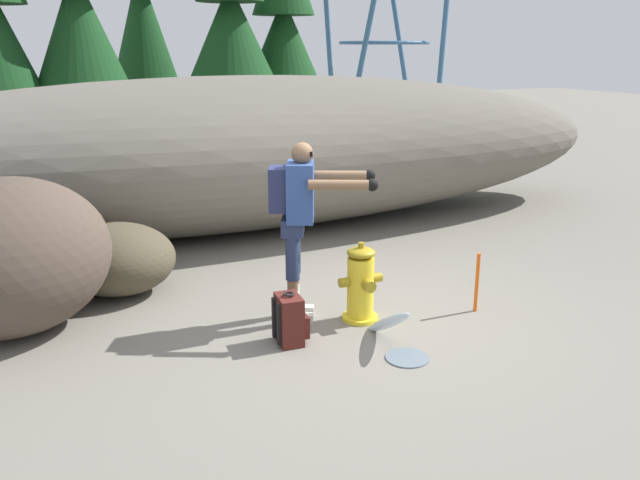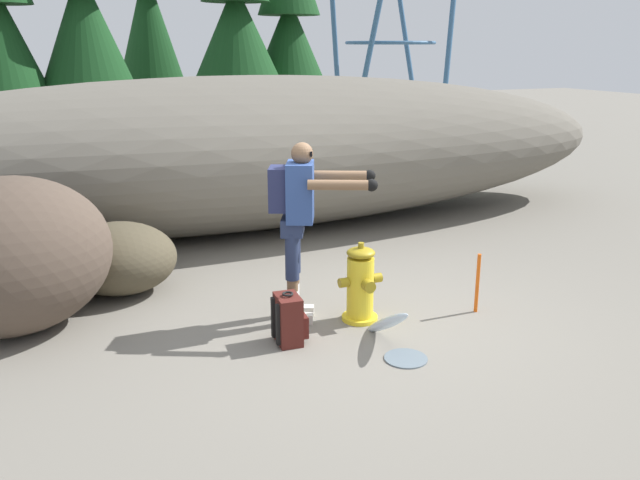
# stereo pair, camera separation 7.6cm
# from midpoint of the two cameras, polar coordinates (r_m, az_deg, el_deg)

# --- Properties ---
(ground_plane) EXTENTS (56.00, 56.00, 0.04)m
(ground_plane) POSITION_cam_midpoint_polar(r_m,az_deg,el_deg) (6.34, 2.37, -7.10)
(ground_plane) COLOR slate
(dirt_embankment) EXTENTS (12.14, 3.20, 2.15)m
(dirt_embankment) POSITION_cam_midpoint_polar(r_m,az_deg,el_deg) (9.39, -7.35, 7.57)
(dirt_embankment) COLOR #666056
(dirt_embankment) RESTS_ON ground_plane
(fire_hydrant) EXTENTS (0.44, 0.39, 0.77)m
(fire_hydrant) POSITION_cam_midpoint_polar(r_m,az_deg,el_deg) (6.19, 3.23, -3.94)
(fire_hydrant) COLOR yellow
(fire_hydrant) RESTS_ON ground_plane
(hydrant_water_jet) EXTENTS (0.37, 0.93, 0.52)m
(hydrant_water_jet) POSITION_cam_midpoint_polar(r_m,az_deg,el_deg) (5.78, 5.81, -7.69)
(hydrant_water_jet) COLOR silver
(hydrant_water_jet) RESTS_ON ground_plane
(utility_worker) EXTENTS (1.04, 0.76, 1.70)m
(utility_worker) POSITION_cam_midpoint_polar(r_m,az_deg,el_deg) (5.98, -2.13, 2.69)
(utility_worker) COLOR beige
(utility_worker) RESTS_ON ground_plane
(spare_backpack) EXTENTS (0.30, 0.31, 0.47)m
(spare_backpack) POSITION_cam_midpoint_polar(r_m,az_deg,el_deg) (5.77, -3.04, -7.00)
(spare_backpack) COLOR #511E19
(spare_backpack) RESTS_ON ground_plane
(boulder_large) EXTENTS (2.18, 1.93, 1.44)m
(boulder_large) POSITION_cam_midpoint_polar(r_m,az_deg,el_deg) (6.43, -25.93, -1.41)
(boulder_large) COLOR #4D3F35
(boulder_large) RESTS_ON ground_plane
(boulder_mid) EXTENTS (1.62, 1.59, 0.75)m
(boulder_mid) POSITION_cam_midpoint_polar(r_m,az_deg,el_deg) (7.19, -17.61, -1.58)
(boulder_mid) COLOR #494230
(boulder_mid) RESTS_ON ground_plane
(boulder_small) EXTENTS (0.83, 0.86, 0.45)m
(boulder_small) POSITION_cam_midpoint_polar(r_m,az_deg,el_deg) (7.46, -25.04, -2.98)
(boulder_small) COLOR #3D3934
(boulder_small) RESTS_ON ground_plane
(pine_tree_left) EXTENTS (1.99, 1.99, 5.59)m
(pine_tree_left) POSITION_cam_midpoint_polar(r_m,az_deg,el_deg) (13.53, -20.69, 18.34)
(pine_tree_left) COLOR #47331E
(pine_tree_left) RESTS_ON ground_plane
(pine_tree_center) EXTENTS (1.83, 1.83, 6.43)m
(pine_tree_center) POSITION_cam_midpoint_polar(r_m,az_deg,el_deg) (16.92, -15.54, 18.99)
(pine_tree_center) COLOR #47331E
(pine_tree_center) RESTS_ON ground_plane
(pine_tree_right) EXTENTS (2.31, 2.31, 5.52)m
(pine_tree_right) POSITION_cam_midpoint_polar(r_m,az_deg,el_deg) (15.17, -8.01, 18.64)
(pine_tree_right) COLOR #47331E
(pine_tree_right) RESTS_ON ground_plane
(pine_tree_far_right) EXTENTS (2.28, 2.28, 5.40)m
(pine_tree_far_right) POSITION_cam_midpoint_polar(r_m,az_deg,el_deg) (16.24, -3.35, 17.77)
(pine_tree_far_right) COLOR #47331E
(pine_tree_far_right) RESTS_ON ground_plane
(survey_stake) EXTENTS (0.04, 0.04, 0.60)m
(survey_stake) POSITION_cam_midpoint_polar(r_m,az_deg,el_deg) (6.57, 13.27, -3.65)
(survey_stake) COLOR #E55914
(survey_stake) RESTS_ON ground_plane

